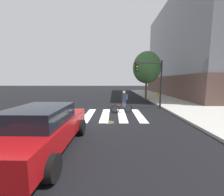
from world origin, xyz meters
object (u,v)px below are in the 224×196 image
at_px(cyclist, 123,102).
at_px(fire_hydrant, 157,95).
at_px(sedan_near, 43,128).
at_px(traffic_light_near, 152,76).
at_px(street_tree_near, 147,68).
at_px(manhole_cover, 109,122).

relative_size(cyclist, fire_hydrant, 2.17).
height_order(sedan_near, fire_hydrant, sedan_near).
bearing_deg(traffic_light_near, street_tree_near, 81.60).
bearing_deg(sedan_near, cyclist, 61.35).
xyz_separation_m(cyclist, street_tree_near, (3.35, 7.02, 3.25)).
relative_size(manhole_cover, sedan_near, 0.14).
relative_size(sedan_near, traffic_light_near, 1.10).
relative_size(manhole_cover, street_tree_near, 0.11).
relative_size(traffic_light_near, fire_hydrant, 5.38).
bearing_deg(sedan_near, traffic_light_near, 52.74).
xyz_separation_m(sedan_near, street_tree_near, (6.55, 12.87, 3.27)).
bearing_deg(fire_hydrant, traffic_light_near, -112.31).
height_order(cyclist, traffic_light_near, traffic_light_near).
relative_size(fire_hydrant, street_tree_near, 0.13).
xyz_separation_m(traffic_light_near, street_tree_near, (0.78, 5.29, 1.23)).
bearing_deg(sedan_near, street_tree_near, 63.03).
height_order(cyclist, fire_hydrant, cyclist).
bearing_deg(traffic_light_near, manhole_cover, -130.53).
relative_size(cyclist, traffic_light_near, 0.40).
relative_size(sedan_near, cyclist, 2.73).
xyz_separation_m(manhole_cover, cyclist, (1.04, 2.49, 0.84)).
height_order(manhole_cover, street_tree_near, street_tree_near).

